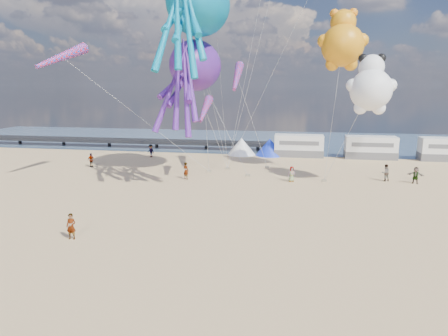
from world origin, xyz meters
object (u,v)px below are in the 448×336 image
beachgoer_3 (91,160)px  kite_octopus_teal (198,4)px  motorhome_1 (370,147)px  beachgoer_2 (151,151)px  sandbag_e (227,168)px  windsock_right (205,110)px  standing_person (71,226)px  beachgoer_4 (416,175)px  motorhome_0 (299,146)px  windsock_mid (237,77)px  beachgoer_1 (385,173)px  sandbag_b (248,175)px  tent_blue (270,147)px  kite_panda (371,90)px  beachgoer_0 (292,174)px  sandbag_a (209,171)px  beachgoer_5 (186,171)px  kite_octopus_purple (196,66)px  kite_teddy_orange (342,45)px  windsock_left (62,57)px  motorhome_2 (447,149)px  sandbag_c (324,181)px  tent_white (241,146)px  sandbag_d (267,167)px

beachgoer_3 → kite_octopus_teal: bearing=-82.9°
motorhome_1 → beachgoer_2: (-29.49, -4.18, -0.62)m
sandbag_e → windsock_right: 9.10m
standing_person → beachgoer_4: (26.10, 19.51, -0.01)m
motorhome_0 → windsock_mid: 16.13m
beachgoer_1 → sandbag_b: beachgoer_1 is taller
standing_person → beachgoer_2: 29.73m
tent_blue → sandbag_b: size_ratio=8.00×
sandbag_e → beachgoer_1: bearing=-10.0°
kite_panda → beachgoer_0: bearing=163.1°
standing_person → beachgoer_3: standing_person is taller
kite_octopus_teal → beachgoer_3: bearing=151.6°
sandbag_a → beachgoer_3: bearing=177.4°
beachgoer_5 → kite_octopus_purple: bearing=-70.3°
kite_teddy_orange → windsock_mid: kite_teddy_orange is taller
beachgoer_0 → beachgoer_3: 24.23m
beachgoer_1 → sandbag_e: bearing=-30.3°
sandbag_e → motorhome_0: bearing=51.1°
beachgoer_4 → windsock_left: (-34.57, -5.07, 11.54)m
standing_person → windsock_mid: 25.38m
motorhome_0 → windsock_left: size_ratio=1.08×
beachgoer_0 → beachgoer_2: bearing=131.0°
windsock_mid → kite_panda: bearing=-21.5°
motorhome_2 → sandbag_e: (-27.31, -10.30, -1.39)m
motorhome_2 → sandbag_c: (-16.53, -14.75, -1.39)m
kite_teddy_orange → windsock_right: size_ratio=1.75×
motorhome_1 → beachgoer_5: 26.65m
beachgoer_0 → kite_panda: (7.03, -0.70, 8.48)m
beachgoer_1 → sandbag_e: beachgoer_1 is taller
tent_white → kite_octopus_teal: 22.43m
motorhome_0 → sandbag_b: 14.74m
windsock_left → kite_teddy_orange: bearing=35.6°
beachgoer_5 → sandbag_a: bearing=-86.4°
kite_panda → standing_person: bearing=-151.1°
tent_white → beachgoer_0: (7.15, -15.21, -0.41)m
windsock_mid → beachgoer_3: bearing=179.2°
sandbag_b → beachgoer_5: bearing=-158.9°
beachgoer_2 → sandbag_d: 16.89m
beachgoer_0 → sandbag_d: (-2.89, 6.44, -0.68)m
sandbag_a → sandbag_b: same height
motorhome_0 → windsock_mid: size_ratio=1.03×
sandbag_a → kite_octopus_purple: 11.71m
standing_person → sandbag_c: (17.14, 18.69, -0.74)m
sandbag_d → kite_octopus_teal: (-6.67, -6.46, 17.37)m
beachgoer_1 → beachgoer_4: beachgoer_1 is taller
beachgoer_5 → beachgoer_4: bearing=-146.2°
beachgoer_0 → windsock_left: bearing=170.6°
beachgoer_2 → sandbag_d: (16.24, -4.59, -0.77)m
motorhome_1 → sandbag_a: (-19.59, -12.35, -1.39)m
sandbag_b → kite_panda: bearing=-11.3°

